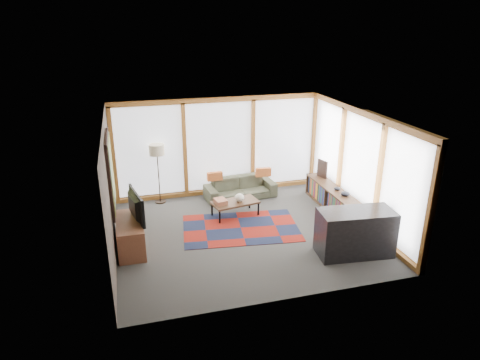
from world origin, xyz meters
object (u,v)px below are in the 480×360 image
object	(u,v)px
coffee_table	(235,209)
bar_counter	(355,233)
floor_lamp	(158,174)
tv_console	(131,235)
sofa	(240,188)
bookshelf	(332,198)
television	(132,206)

from	to	relation	value
coffee_table	bar_counter	size ratio (longest dim) A/B	0.74
floor_lamp	coffee_table	size ratio (longest dim) A/B	1.42
floor_lamp	tv_console	bearing A→B (deg)	-109.43
sofa	bar_counter	bearing A→B (deg)	-72.55
coffee_table	floor_lamp	bearing A→B (deg)	142.28
coffee_table	bookshelf	xyz separation A→B (m)	(2.41, -0.25, 0.10)
tv_console	sofa	bearing A→B (deg)	35.07
tv_console	television	world-z (taller)	television
floor_lamp	coffee_table	world-z (taller)	floor_lamp
coffee_table	television	xyz separation A→B (m)	(-2.39, -0.93, 0.74)
coffee_table	television	world-z (taller)	television
coffee_table	sofa	bearing A→B (deg)	68.31
television	bar_counter	xyz separation A→B (m)	(4.23, -1.42, -0.46)
coffee_table	tv_console	size ratio (longest dim) A/B	0.87
bookshelf	bar_counter	size ratio (longest dim) A/B	1.52
floor_lamp	bar_counter	distance (m)	5.06
bar_counter	floor_lamp	bearing A→B (deg)	139.83
sofa	television	size ratio (longest dim) A/B	1.80
floor_lamp	television	size ratio (longest dim) A/B	1.51
bookshelf	television	distance (m)	4.89
sofa	coffee_table	world-z (taller)	sofa
floor_lamp	bookshelf	bearing A→B (deg)	-20.68
floor_lamp	television	bearing A→B (deg)	-108.17
sofa	bookshelf	world-z (taller)	bookshelf
sofa	coffee_table	distance (m)	1.13
coffee_table	television	size ratio (longest dim) A/B	1.06
coffee_table	bar_counter	bearing A→B (deg)	-51.84
bookshelf	coffee_table	bearing A→B (deg)	174.02
television	bar_counter	world-z (taller)	television
television	bar_counter	size ratio (longest dim) A/B	0.70
bookshelf	tv_console	size ratio (longest dim) A/B	1.78
sofa	tv_console	xyz separation A→B (m)	(-2.87, -2.02, 0.04)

